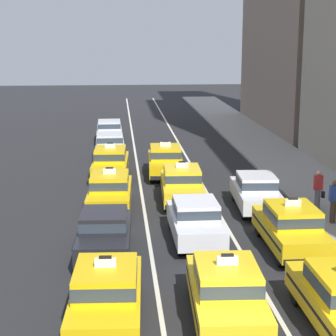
% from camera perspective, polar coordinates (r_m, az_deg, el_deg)
% --- Properties ---
extents(lane_stripe_left_center, '(0.14, 80.00, 0.01)m').
position_cam_1_polar(lane_stripe_left_center, '(32.55, -2.87, -0.62)').
color(lane_stripe_left_center, silver).
rests_on(lane_stripe_left_center, ground).
extents(lane_stripe_center_right, '(0.14, 80.00, 0.01)m').
position_cam_1_polar(lane_stripe_center_right, '(32.81, 2.73, -0.51)').
color(lane_stripe_center_right, silver).
rests_on(lane_stripe_center_right, ground).
extents(sidewalk_curb, '(4.00, 90.00, 0.15)m').
position_cam_1_polar(sidewalk_curb, '(29.38, 14.94, -2.37)').
color(sidewalk_curb, '#9E9993').
rests_on(sidewalk_curb, ground).
extents(taxi_left_nearest, '(2.01, 4.64, 1.96)m').
position_cam_1_polar(taxi_left_nearest, '(15.92, -5.98, -11.98)').
color(taxi_left_nearest, black).
rests_on(taxi_left_nearest, ground).
extents(sedan_left_second, '(1.93, 4.37, 1.58)m').
position_cam_1_polar(sedan_left_second, '(20.71, -6.17, -6.12)').
color(sedan_left_second, black).
rests_on(sedan_left_second, ground).
extents(taxi_left_third, '(2.01, 4.63, 1.96)m').
position_cam_1_polar(taxi_left_third, '(25.83, -5.64, -2.21)').
color(taxi_left_third, black).
rests_on(taxi_left_third, ground).
extents(taxi_left_fourth, '(2.02, 4.64, 1.96)m').
position_cam_1_polar(taxi_left_fourth, '(31.66, -5.59, 0.58)').
color(taxi_left_fourth, black).
rests_on(taxi_left_fourth, ground).
extents(sedan_left_fifth, '(1.84, 4.33, 1.58)m').
position_cam_1_polar(sedan_left_fifth, '(36.79, -5.63, 2.24)').
color(sedan_left_fifth, black).
rests_on(sedan_left_fifth, ground).
extents(sedan_left_sixth, '(1.83, 4.33, 1.58)m').
position_cam_1_polar(sedan_left_sixth, '(42.37, -5.70, 3.63)').
color(sedan_left_sixth, black).
rests_on(sedan_left_sixth, ground).
extents(taxi_center_nearest, '(2.01, 4.63, 1.96)m').
position_cam_1_polar(taxi_center_nearest, '(16.05, 5.65, -11.77)').
color(taxi_center_nearest, black).
rests_on(taxi_center_nearest, ground).
extents(sedan_center_second, '(1.79, 4.31, 1.58)m').
position_cam_1_polar(sedan_center_second, '(21.95, 2.66, -4.96)').
color(sedan_center_second, black).
rests_on(sedan_center_second, ground).
extents(taxi_center_third, '(1.99, 4.63, 1.96)m').
position_cam_1_polar(taxi_center_third, '(26.93, 1.36, -1.53)').
color(taxi_center_third, black).
rests_on(taxi_center_third, ground).
extents(taxi_center_fourth, '(1.99, 4.63, 1.96)m').
position_cam_1_polar(taxi_center_fourth, '(31.99, -0.26, 0.77)').
color(taxi_center_fourth, black).
rests_on(taxi_center_fourth, ground).
extents(taxi_right_second, '(1.84, 4.57, 1.96)m').
position_cam_1_polar(taxi_right_second, '(21.46, 11.82, -5.56)').
color(taxi_right_second, black).
rests_on(taxi_right_second, ground).
extents(sedan_right_third, '(2.01, 4.40, 1.58)m').
position_cam_1_polar(sedan_right_third, '(26.13, 8.53, -2.19)').
color(sedan_right_third, black).
rests_on(sedan_right_third, ground).
extents(pedestrian_near_crosswalk, '(0.47, 0.24, 1.74)m').
position_cam_1_polar(pedestrian_near_crosswalk, '(26.08, 14.33, -2.08)').
color(pedestrian_near_crosswalk, slate).
rests_on(pedestrian_near_crosswalk, sidewalk_curb).
extents(pedestrian_mid_block, '(0.47, 0.24, 1.75)m').
position_cam_1_polar(pedestrian_mid_block, '(24.45, 15.76, -3.14)').
color(pedestrian_mid_block, '#473828').
rests_on(pedestrian_mid_block, sidewalk_curb).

